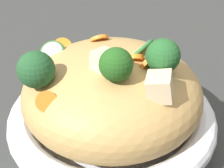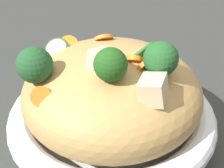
# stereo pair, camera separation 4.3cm
# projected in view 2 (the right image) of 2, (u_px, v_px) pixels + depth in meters

# --- Properties ---
(ground_plane) EXTENTS (3.00, 3.00, 0.00)m
(ground_plane) POSITION_uv_depth(u_px,v_px,m) (112.00, 133.00, 0.49)
(ground_plane) COLOR #323331
(serving_bowl) EXTENTS (0.32, 0.32, 0.06)m
(serving_bowl) POSITION_uv_depth(u_px,v_px,m) (112.00, 118.00, 0.47)
(serving_bowl) COLOR white
(serving_bowl) RESTS_ON ground_plane
(noodle_heap) EXTENTS (0.26, 0.26, 0.13)m
(noodle_heap) POSITION_uv_depth(u_px,v_px,m) (112.00, 91.00, 0.44)
(noodle_heap) COLOR tan
(noodle_heap) RESTS_ON serving_bowl
(broccoli_florets) EXTENTS (0.21, 0.13, 0.07)m
(broccoli_florets) POSITION_uv_depth(u_px,v_px,m) (95.00, 64.00, 0.37)
(broccoli_florets) COLOR #90B268
(broccoli_florets) RESTS_ON serving_bowl
(carrot_coins) EXTENTS (0.17, 0.17, 0.05)m
(carrot_coins) POSITION_uv_depth(u_px,v_px,m) (100.00, 59.00, 0.41)
(carrot_coins) COLOR orange
(carrot_coins) RESTS_ON serving_bowl
(zucchini_slices) EXTENTS (0.18, 0.14, 0.05)m
(zucchini_slices) POSITION_uv_depth(u_px,v_px,m) (80.00, 54.00, 0.43)
(zucchini_slices) COLOR beige
(zucchini_slices) RESTS_ON serving_bowl
(chicken_chunks) EXTENTS (0.08, 0.11, 0.05)m
(chicken_chunks) POSITION_uv_depth(u_px,v_px,m) (129.00, 76.00, 0.36)
(chicken_chunks) COLOR beige
(chicken_chunks) RESTS_ON serving_bowl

